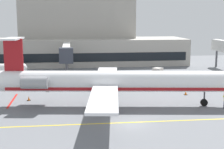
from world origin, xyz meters
name	(u,v)px	position (x,y,z in m)	size (l,w,h in m)	color
ground	(129,124)	(0.00, 0.00, -0.05)	(120.00, 120.00, 0.11)	slate
terminal_building	(70,33)	(-5.98, 47.61, 7.23)	(56.84, 13.93, 19.63)	#ADA89E
jet_bridge_west	(67,52)	(-6.77, 31.14, 4.50)	(2.40, 16.32, 5.88)	silver
regional_jet	(110,82)	(-1.14, 7.47, 3.13)	(35.10, 26.88, 8.59)	white
baggage_tug	(198,79)	(14.95, 19.30, 0.88)	(3.53, 3.11, 1.92)	silver
pushback_tractor	(161,74)	(10.18, 25.04, 0.90)	(3.90, 3.86, 1.95)	silver
fuel_tank	(10,69)	(-17.75, 32.60, 1.27)	(6.69, 2.15, 2.24)	white
safety_cone_alpha	(48,90)	(-9.55, 16.73, 0.25)	(0.47, 0.47, 0.55)	orange
safety_cone_bravo	(165,87)	(8.74, 16.91, 0.25)	(0.47, 0.47, 0.55)	orange
safety_cone_charlie	(29,99)	(-11.72, 11.51, 0.25)	(0.47, 0.47, 0.55)	orange
safety_cone_delta	(186,93)	(10.41, 12.18, 0.25)	(0.47, 0.47, 0.55)	orange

